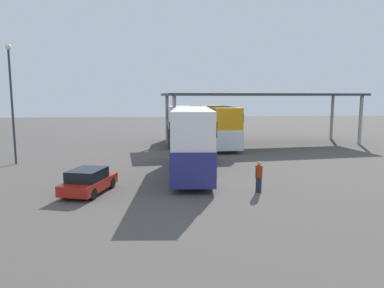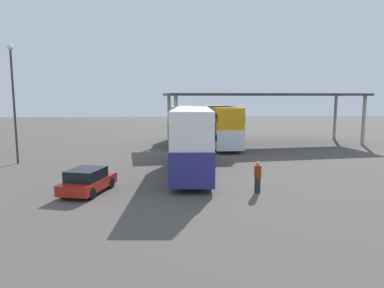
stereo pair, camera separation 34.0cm
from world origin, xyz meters
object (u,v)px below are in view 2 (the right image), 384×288
object	(u,v)px
double_decker_near_canopy	(182,124)
double_decker_main	(192,138)
double_decker_mid_row	(220,125)
pedestrian_waiting	(258,177)
parked_hatchback	(88,181)
lamppost_tall	(13,91)

from	to	relation	value
double_decker_near_canopy	double_decker_main	bearing A→B (deg)	-177.87
double_decker_main	double_decker_near_canopy	distance (m)	14.87
double_decker_near_canopy	double_decker_mid_row	world-z (taller)	double_decker_mid_row
double_decker_near_canopy	pedestrian_waiting	world-z (taller)	double_decker_near_canopy
double_decker_mid_row	parked_hatchback	bearing A→B (deg)	148.42
double_decker_main	double_decker_near_canopy	xyz separation A→B (m)	(0.06, 14.87, -0.17)
double_decker_near_canopy	pedestrian_waiting	bearing A→B (deg)	-168.81
double_decker_main	pedestrian_waiting	world-z (taller)	double_decker_main
double_decker_near_canopy	pedestrian_waiting	xyz separation A→B (m)	(3.11, -20.04, -1.37)
pedestrian_waiting	parked_hatchback	bearing A→B (deg)	-25.76
lamppost_tall	pedestrian_waiting	size ratio (longest dim) A/B	5.24
parked_hatchback	double_decker_mid_row	bearing A→B (deg)	-13.61
double_decker_main	pedestrian_waiting	xyz separation A→B (m)	(3.17, -5.17, -1.54)
double_decker_near_canopy	lamppost_tall	distance (m)	17.27
double_decker_main	double_decker_near_canopy	bearing A→B (deg)	4.31
double_decker_near_canopy	double_decker_mid_row	distance (m)	4.41
double_decker_mid_row	double_decker_main	bearing A→B (deg)	161.30
double_decker_main	lamppost_tall	size ratio (longest dim) A/B	1.24
double_decker_mid_row	double_decker_near_canopy	bearing A→B (deg)	58.53
double_decker_main	lamppost_tall	world-z (taller)	lamppost_tall
lamppost_tall	pedestrian_waiting	distance (m)	19.68
double_decker_main	lamppost_tall	bearing A→B (deg)	75.96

